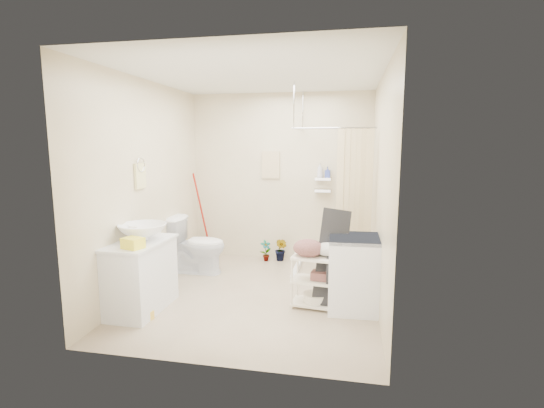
{
  "coord_description": "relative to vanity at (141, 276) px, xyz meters",
  "views": [
    {
      "loc": [
        1.05,
        -4.48,
        1.83
      ],
      "look_at": [
        0.13,
        0.25,
        1.09
      ],
      "focal_mm": 26.0,
      "sensor_mm": 36.0,
      "label": 1
    }
  ],
  "objects": [
    {
      "name": "ironing_board",
      "position": [
        2.05,
        0.53,
        0.18
      ],
      "size": [
        0.33,
        0.14,
        1.14
      ],
      "primitive_type": null,
      "rotation": [
        0.0,
        0.0,
        0.14
      ],
      "color": "black",
      "rests_on": "ground"
    },
    {
      "name": "floor",
      "position": [
        1.16,
        0.67,
        -0.39
      ],
      "size": [
        3.2,
        3.2,
        0.0
      ],
      "primitive_type": "plane",
      "color": "tan",
      "rests_on": "ground"
    },
    {
      "name": "counter_basket",
      "position": [
        0.08,
        -0.27,
        0.44
      ],
      "size": [
        0.24,
        0.21,
        0.11
      ],
      "primitive_type": "cube",
      "rotation": [
        0.0,
        0.0,
        -0.31
      ],
      "color": "yellow",
      "rests_on": "vanity"
    },
    {
      "name": "wall_right",
      "position": [
        2.56,
        0.67,
        0.91
      ],
      "size": [
        0.04,
        3.2,
        2.6
      ],
      "primitive_type": "cube",
      "color": "beige",
      "rests_on": "ground"
    },
    {
      "name": "wall_back",
      "position": [
        1.16,
        2.27,
        0.91
      ],
      "size": [
        2.8,
        0.04,
        2.6
      ],
      "primitive_type": "cube",
      "color": "beige",
      "rests_on": "ground"
    },
    {
      "name": "wall_left",
      "position": [
        -0.24,
        0.67,
        0.91
      ],
      "size": [
        0.04,
        3.2,
        2.6
      ],
      "primitive_type": "cube",
      "color": "beige",
      "rests_on": "ground"
    },
    {
      "name": "shampoo_bottle_b",
      "position": [
        1.9,
        2.19,
        1.01
      ],
      "size": [
        0.08,
        0.08,
        0.16
      ],
      "primitive_type": "imported",
      "rotation": [
        0.0,
        0.0,
        -0.09
      ],
      "color": "#32419A",
      "rests_on": "shower"
    },
    {
      "name": "mop",
      "position": [
        -0.15,
        2.14,
        0.29
      ],
      "size": [
        0.15,
        0.15,
        1.36
      ],
      "primitive_type": null,
      "rotation": [
        0.0,
        0.0,
        0.16
      ],
      "color": "#A5190E",
      "rests_on": "ground"
    },
    {
      "name": "shampoo_bottle_a",
      "position": [
        1.78,
        2.19,
        1.04
      ],
      "size": [
        0.1,
        0.1,
        0.22
      ],
      "primitive_type": "imported",
      "rotation": [
        0.0,
        0.0,
        -0.13
      ],
      "color": "silver",
      "rests_on": "shower"
    },
    {
      "name": "shower",
      "position": [
        2.01,
        1.72,
        0.66
      ],
      "size": [
        1.1,
        1.1,
        2.1
      ],
      "primitive_type": null,
      "color": "white",
      "rests_on": "ground"
    },
    {
      "name": "washing_machine",
      "position": [
        2.3,
        0.48,
        0.02
      ],
      "size": [
        0.59,
        0.6,
        0.82
      ],
      "primitive_type": "cube",
      "rotation": [
        0.0,
        0.0,
        0.04
      ],
      "color": "white",
      "rests_on": "ground"
    },
    {
      "name": "laundry_rack",
      "position": [
        1.88,
        0.44,
        -0.03
      ],
      "size": [
        0.54,
        0.36,
        0.71
      ],
      "primitive_type": null,
      "rotation": [
        0.0,
        0.0,
        -0.11
      ],
      "color": "white",
      "rests_on": "ground"
    },
    {
      "name": "floor_basket",
      "position": [
        0.14,
        -0.24,
        -0.32
      ],
      "size": [
        0.28,
        0.24,
        0.13
      ],
      "primitive_type": "cube",
      "rotation": [
        0.0,
        0.0,
        -0.27
      ],
      "color": "yellow",
      "rests_on": "ground"
    },
    {
      "name": "toilet",
      "position": [
        0.12,
        1.34,
        0.02
      ],
      "size": [
        0.8,
        0.45,
        0.81
      ],
      "primitive_type": "imported",
      "rotation": [
        0.0,
        0.0,
        1.57
      ],
      "color": "white",
      "rests_on": "ground"
    },
    {
      "name": "potted_plant_a",
      "position": [
        0.97,
        2.05,
        -0.22
      ],
      "size": [
        0.21,
        0.2,
        0.33
      ],
      "primitive_type": "imported",
      "rotation": [
        0.0,
        0.0,
        0.7
      ],
      "color": "#955531",
      "rests_on": "ground"
    },
    {
      "name": "vanity",
      "position": [
        0.0,
        0.0,
        0.0
      ],
      "size": [
        0.51,
        0.89,
        0.78
      ],
      "primitive_type": "cube",
      "rotation": [
        0.0,
        0.0,
        -0.02
      ],
      "color": "silver",
      "rests_on": "ground"
    },
    {
      "name": "sink",
      "position": [
        -0.0,
        0.08,
        0.48
      ],
      "size": [
        0.53,
        0.53,
        0.18
      ],
      "primitive_type": "imported",
      "rotation": [
        0.0,
        0.0,
        -0.01
      ],
      "color": "white",
      "rests_on": "vanity"
    },
    {
      "name": "towel_ring",
      "position": [
        -0.22,
        0.47,
        1.08
      ],
      "size": [
        0.04,
        0.22,
        0.34
      ],
      "primitive_type": null,
      "color": "#F0E797",
      "rests_on": "wall_left"
    },
    {
      "name": "ceiling",
      "position": [
        1.16,
        0.67,
        2.21
      ],
      "size": [
        2.8,
        3.2,
        0.04
      ],
      "primitive_type": "cube",
      "color": "silver",
      "rests_on": "ground"
    },
    {
      "name": "wall_front",
      "position": [
        1.16,
        -0.93,
        0.91
      ],
      "size": [
        2.8,
        0.04,
        2.6
      ],
      "primitive_type": "cube",
      "color": "beige",
      "rests_on": "ground"
    },
    {
      "name": "potted_plant_b",
      "position": [
        1.2,
        2.11,
        -0.21
      ],
      "size": [
        0.26,
        0.25,
        0.37
      ],
      "primitive_type": "imported",
      "rotation": [
        0.0,
        0.0,
        -0.57
      ],
      "color": "brown",
      "rests_on": "ground"
    },
    {
      "name": "hanging_towel",
      "position": [
        1.01,
        2.25,
        1.11
      ],
      "size": [
        0.28,
        0.03,
        0.42
      ],
      "primitive_type": "cube",
      "color": "beige",
      "rests_on": "wall_back"
    },
    {
      "name": "tp_holder",
      "position": [
        -0.2,
        0.72,
        0.33
      ],
      "size": [
        0.08,
        0.12,
        0.14
      ],
      "primitive_type": null,
      "color": "white",
      "rests_on": "wall_left"
    }
  ]
}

